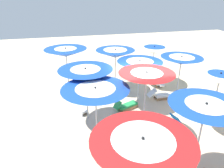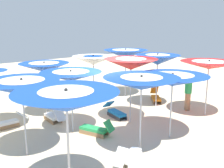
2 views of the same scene
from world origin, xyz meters
The scene contains 20 objects.
ground centered at (0.00, 0.00, -0.02)m, with size 36.61×36.61×0.04m, color beige.
beach_umbrella_0 centered at (-1.59, -3.80, 2.07)m, with size 2.24×2.24×2.28m.
beach_umbrella_1 centered at (0.43, -3.04, 2.14)m, with size 1.96×1.96×2.41m.
beach_umbrella_2 centered at (2.69, -3.17, 2.18)m, with size 2.22×2.22×2.45m.
beach_umbrella_3 centered at (-2.12, -0.92, 1.93)m, with size 2.27×2.27×2.17m.
beach_umbrella_4 centered at (-0.30, -0.80, 2.25)m, with size 1.96×1.96×2.50m.
beach_umbrella_5 centered at (2.51, -1.07, 2.05)m, with size 1.90×1.90×2.31m.
beach_umbrella_6 centered at (-2.26, 0.59, 2.07)m, with size 2.14×2.14×2.31m.
beach_umbrella_7 centered at (0.28, 1.37, 1.98)m, with size 2.06×2.06×2.19m.
beach_umbrella_8 centered at (2.36, 1.37, 2.00)m, with size 1.96×1.96×2.24m.
beach_umbrella_9 centered at (-2.91, 3.29, 2.21)m, with size 2.10×2.10×2.47m.
beach_umbrella_10 centered at (-0.38, 3.26, 2.00)m, with size 2.06×2.06×2.26m.
lounger_0 centered at (-2.56, 1.29, 0.21)m, with size 0.75×1.26×0.63m.
lounger_1 centered at (-0.45, 0.89, 0.20)m, with size 1.26×0.79×0.59m.
lounger_2 centered at (0.54, -0.76, 0.20)m, with size 1.34×0.51×0.55m.
lounger_3 centered at (1.54, 1.45, 0.21)m, with size 1.24×0.38×0.59m.
lounger_4 centered at (2.07, 2.98, 0.19)m, with size 0.35×1.18×0.52m.
lounger_5 centered at (1.00, -3.65, 0.21)m, with size 1.18×1.04×0.64m.
beachgoer_0 centered at (-0.75, -3.74, 0.85)m, with size 0.30×0.30×1.63m.
beach_ball centered at (3.57, 0.42, 0.14)m, with size 0.28×0.28×0.28m, color red.
Camera 2 is at (-7.38, 5.69, 3.70)m, focal length 42.67 mm.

